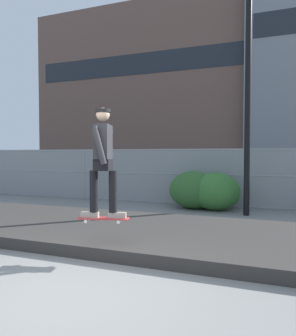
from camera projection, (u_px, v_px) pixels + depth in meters
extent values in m
plane|color=slate|center=(66.00, 295.00, 3.83)|extent=(120.00, 120.00, 0.00)
cube|color=#33302D|center=(149.00, 233.00, 6.41)|extent=(10.85, 3.22, 0.21)
cube|color=#B22D2D|center=(103.00, 218.00, 5.11)|extent=(0.82, 0.39, 0.02)
cylinder|color=silver|center=(121.00, 220.00, 5.17)|extent=(0.06, 0.04, 0.05)
cylinder|color=silver|center=(119.00, 222.00, 4.99)|extent=(0.06, 0.04, 0.05)
cylinder|color=silver|center=(89.00, 219.00, 5.22)|extent=(0.06, 0.04, 0.05)
cylinder|color=silver|center=(86.00, 221.00, 5.05)|extent=(0.06, 0.04, 0.05)
cube|color=#99999E|center=(120.00, 220.00, 5.08)|extent=(0.08, 0.15, 0.01)
cube|color=#99999E|center=(87.00, 219.00, 5.13)|extent=(0.08, 0.15, 0.01)
cube|color=gray|center=(117.00, 215.00, 5.08)|extent=(0.30, 0.17, 0.09)
cube|color=gray|center=(90.00, 215.00, 5.13)|extent=(0.30, 0.17, 0.09)
cylinder|color=black|center=(113.00, 192.00, 5.07)|extent=(0.13, 0.13, 0.66)
cylinder|color=black|center=(94.00, 191.00, 5.10)|extent=(0.13, 0.13, 0.66)
cube|color=black|center=(103.00, 165.00, 5.07)|extent=(0.32, 0.39, 0.18)
cube|color=#262628|center=(103.00, 142.00, 5.06)|extent=(0.31, 0.42, 0.54)
cylinder|color=#262628|center=(107.00, 146.00, 5.30)|extent=(0.25, 0.14, 0.58)
cylinder|color=#262628|center=(99.00, 145.00, 4.81)|extent=(0.25, 0.14, 0.58)
sphere|color=tan|center=(103.00, 115.00, 5.04)|extent=(0.21, 0.21, 0.21)
cylinder|color=black|center=(103.00, 111.00, 5.04)|extent=(0.24, 0.24, 0.05)
cylinder|color=gray|center=(84.00, 174.00, 11.97)|extent=(0.06, 0.06, 1.85)
cylinder|color=gray|center=(197.00, 150.00, 10.44)|extent=(25.35, 0.04, 0.04)
cylinder|color=gray|center=(197.00, 174.00, 10.47)|extent=(25.35, 0.04, 0.04)
cylinder|color=gray|center=(197.00, 204.00, 10.51)|extent=(25.35, 0.04, 0.04)
cube|color=gray|center=(197.00, 177.00, 10.47)|extent=(25.35, 0.01, 1.85)
cylinder|color=black|center=(248.00, 81.00, 8.68)|extent=(0.16, 0.16, 7.25)
cube|color=silver|center=(159.00, 178.00, 13.39)|extent=(4.46, 1.96, 0.70)
cube|color=#23282D|center=(155.00, 162.00, 13.44)|extent=(2.26, 1.68, 0.64)
cylinder|color=black|center=(196.00, 186.00, 13.66)|extent=(0.65, 0.26, 0.64)
cylinder|color=black|center=(185.00, 190.00, 12.08)|extent=(0.65, 0.26, 0.64)
cylinder|color=black|center=(138.00, 184.00, 14.72)|extent=(0.65, 0.26, 0.64)
cylinder|color=black|center=(120.00, 188.00, 13.15)|extent=(0.65, 0.26, 0.64)
cube|color=brown|center=(160.00, 94.00, 45.28)|extent=(30.18, 13.99, 20.20)
cube|color=#1E232B|center=(141.00, 64.00, 38.63)|extent=(27.76, 0.04, 2.50)
ellipsoid|color=#2D5B28|center=(193.00, 190.00, 9.91)|extent=(1.50, 1.22, 1.16)
ellipsoid|color=#336B2D|center=(215.00, 191.00, 9.62)|extent=(1.46, 1.19, 1.13)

